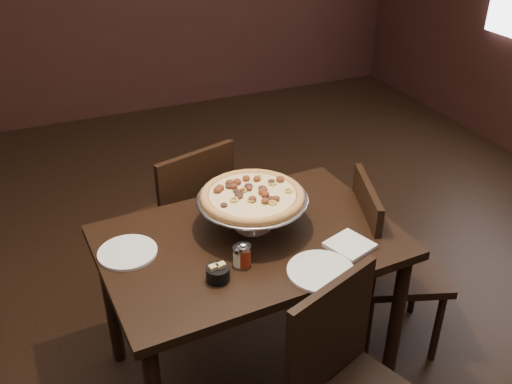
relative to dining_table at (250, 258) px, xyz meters
name	(u,v)px	position (x,y,z in m)	size (l,w,h in m)	color
room	(249,99)	(-0.03, -0.08, 0.74)	(6.04, 7.04, 2.84)	black
dining_table	(250,258)	(0.00, 0.00, 0.00)	(1.25, 0.87, 0.76)	black
pizza_stand	(252,196)	(0.04, 0.07, 0.26)	(0.47, 0.47, 0.19)	silver
parmesan_shaker	(240,256)	(-0.10, -0.15, 0.14)	(0.05, 0.05, 0.09)	#F8F3C1
pepper_flake_shaker	(243,254)	(-0.09, -0.15, 0.15)	(0.06, 0.06, 0.10)	maroon
packet_caddy	(218,273)	(-0.21, -0.20, 0.13)	(0.09, 0.09, 0.07)	black
napkin_stack	(350,245)	(0.35, -0.22, 0.11)	(0.16, 0.16, 0.02)	white
plate_left	(128,252)	(-0.49, 0.10, 0.11)	(0.24, 0.24, 0.01)	white
plate_near	(321,271)	(0.16, -0.32, 0.11)	(0.26, 0.26, 0.01)	white
serving_spatula	(263,204)	(0.06, 0.00, 0.25)	(0.15, 0.15, 0.02)	silver
chair_far	(186,217)	(-0.09, 0.64, -0.15)	(0.54, 0.54, 0.93)	black
chair_side	(385,259)	(0.66, -0.06, -0.17)	(0.53, 0.53, 0.89)	black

